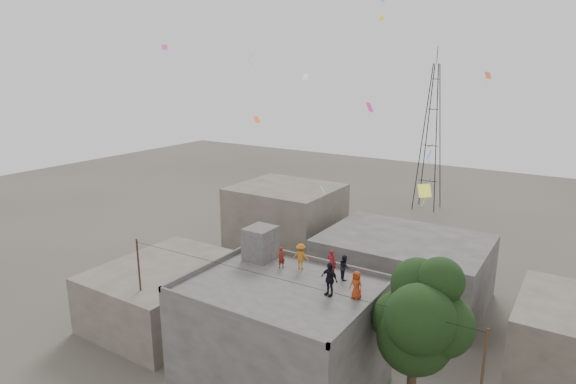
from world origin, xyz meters
name	(u,v)px	position (x,y,z in m)	size (l,w,h in m)	color
main_building	(281,337)	(0.00, 0.00, 3.05)	(10.00, 8.00, 6.10)	#444240
parapet	(281,284)	(0.00, 0.00, 6.25)	(10.00, 8.00, 0.30)	#444240
stair_head_box	(261,243)	(-3.20, 2.60, 7.10)	(1.60, 1.80, 2.00)	#444240
neighbor_west	(167,293)	(-11.00, 2.00, 2.00)	(8.00, 10.00, 4.00)	#554E43
neighbor_north	(403,268)	(2.00, 14.00, 2.50)	(12.00, 9.00, 5.00)	#444240
neighbor_northwest	(286,223)	(-10.00, 16.00, 3.50)	(9.00, 8.00, 7.00)	#554E43
tree	(420,319)	(7.37, 0.60, 6.10)	(4.90, 4.60, 9.10)	black
utility_line	(276,338)	(0.50, -1.25, 3.83)	(20.12, 0.62, 7.40)	black
transmission_tower	(431,138)	(-4.00, 40.00, 9.07)	(2.97, 2.97, 20.01)	black
person_red_adult	(332,263)	(1.59, 2.76, 6.85)	(0.55, 0.36, 1.51)	maroon
person_orange_child	(356,285)	(3.96, 0.89, 6.84)	(0.72, 0.47, 1.48)	#A03312
person_dark_child	(344,267)	(2.42, 2.68, 6.80)	(0.68, 0.53, 1.40)	black
person_dark_adult	(329,279)	(2.64, 0.48, 6.99)	(1.04, 0.43, 1.78)	black
person_orange_adult	(301,256)	(-0.33, 2.59, 6.87)	(0.99, 0.57, 1.54)	#BF6A15
person_red_child	(282,258)	(-1.33, 2.10, 6.73)	(0.46, 0.30, 1.26)	maroon
kites	(340,90)	(-0.12, 6.68, 16.13)	(18.81, 14.28, 12.20)	#FF571A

